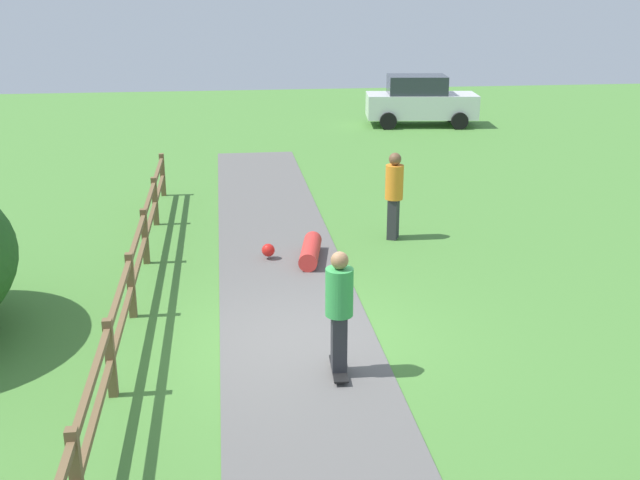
# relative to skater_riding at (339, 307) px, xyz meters

# --- Properties ---
(ground_plane) EXTENTS (60.00, 60.00, 0.00)m
(ground_plane) POSITION_rel_skater_riding_xyz_m (-0.44, 1.10, -1.02)
(ground_plane) COLOR #4C8438
(asphalt_path) EXTENTS (2.40, 28.00, 0.02)m
(asphalt_path) POSITION_rel_skater_riding_xyz_m (-0.44, 1.10, -1.01)
(asphalt_path) COLOR #605E5B
(asphalt_path) RESTS_ON ground_plane
(wooden_fence) EXTENTS (0.12, 18.12, 1.10)m
(wooden_fence) POSITION_rel_skater_riding_xyz_m (-3.04, 1.10, -0.35)
(wooden_fence) COLOR brown
(wooden_fence) RESTS_ON ground_plane
(skater_riding) EXTENTS (0.40, 0.81, 1.80)m
(skater_riding) POSITION_rel_skater_riding_xyz_m (0.00, 0.00, 0.00)
(skater_riding) COLOR black
(skater_riding) RESTS_ON asphalt_path
(skater_fallen) EXTENTS (1.26, 1.48, 0.36)m
(skater_fallen) POSITION_rel_skater_riding_xyz_m (0.08, 4.70, -0.82)
(skater_fallen) COLOR red
(skater_fallen) RESTS_ON asphalt_path
(bystander_orange) EXTENTS (0.50, 0.50, 1.87)m
(bystander_orange) POSITION_rel_skater_riding_xyz_m (2.07, 5.86, 0.02)
(bystander_orange) COLOR #2D2D33
(bystander_orange) RESTS_ON ground_plane
(parked_car_white) EXTENTS (4.37, 2.38, 1.92)m
(parked_car_white) POSITION_rel_skater_riding_xyz_m (6.16, 19.52, -0.06)
(parked_car_white) COLOR silver
(parked_car_white) RESTS_ON ground_plane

